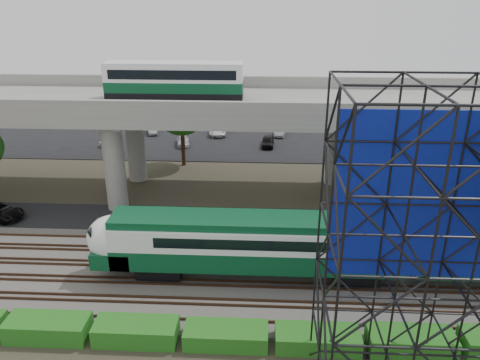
{
  "coord_description": "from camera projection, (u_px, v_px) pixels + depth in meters",
  "views": [
    {
      "loc": [
        2.84,
        -24.83,
        18.11
      ],
      "look_at": [
        1.24,
        6.0,
        5.6
      ],
      "focal_mm": 35.0,
      "sensor_mm": 36.0,
      "label": 1
    }
  ],
  "objects": [
    {
      "name": "rail_tracks",
      "position": [
        219.0,
        274.0,
        31.66
      ],
      "size": [
        90.0,
        9.52,
        0.16
      ],
      "color": "#472D1E",
      "rests_on": "ballast_bed"
    },
    {
      "name": "parking_lot",
      "position": [
        242.0,
        139.0,
        61.37
      ],
      "size": [
        90.0,
        18.0,
        0.08
      ],
      "primitive_type": "cube",
      "color": "black",
      "rests_on": "ground"
    },
    {
      "name": "commuter_train",
      "position": [
        290.0,
        243.0,
        30.46
      ],
      "size": [
        29.3,
        3.06,
        4.3
      ],
      "color": "black",
      "rests_on": "rail_tracks"
    },
    {
      "name": "overpass",
      "position": [
        228.0,
        110.0,
        41.66
      ],
      "size": [
        80.0,
        12.0,
        12.4
      ],
      "color": "#9E9B93",
      "rests_on": "ground"
    },
    {
      "name": "ballast_bed",
      "position": [
        219.0,
        277.0,
        31.73
      ],
      "size": [
        90.0,
        12.0,
        0.2
      ],
      "primitive_type": "cube",
      "color": "slate",
      "rests_on": "ground"
    },
    {
      "name": "trees",
      "position": [
        182.0,
        138.0,
        43.01
      ],
      "size": [
        40.94,
        16.94,
        7.69
      ],
      "color": "#382314",
      "rests_on": "ground"
    },
    {
      "name": "scaffold_tower",
      "position": [
        436.0,
        269.0,
        19.24
      ],
      "size": [
        9.36,
        6.36,
        15.0
      ],
      "color": "black",
      "rests_on": "ground"
    },
    {
      "name": "harbor_water",
      "position": [
        248.0,
        102.0,
        81.74
      ],
      "size": [
        140.0,
        40.0,
        0.03
      ],
      "primitive_type": "cube",
      "color": "#4A5D79",
      "rests_on": "ground"
    },
    {
      "name": "parked_cars",
      "position": [
        249.0,
        135.0,
        60.81
      ],
      "size": [
        34.23,
        9.57,
        1.3
      ],
      "color": "silver",
      "rests_on": "parking_lot"
    },
    {
      "name": "hedge_strip",
      "position": [
        226.0,
        335.0,
        25.68
      ],
      "size": [
        34.6,
        1.8,
        1.2
      ],
      "color": "#166218",
      "rests_on": "ground"
    },
    {
      "name": "ground",
      "position": [
        216.0,
        296.0,
        29.92
      ],
      "size": [
        140.0,
        140.0,
        0.0
      ],
      "primitive_type": "plane",
      "color": "#474233",
      "rests_on": "ground"
    },
    {
      "name": "service_road",
      "position": [
        228.0,
        220.0,
        39.62
      ],
      "size": [
        90.0,
        5.0,
        0.08
      ],
      "primitive_type": "cube",
      "color": "black",
      "rests_on": "ground"
    }
  ]
}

